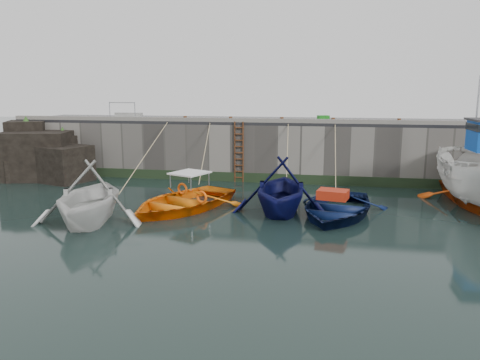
% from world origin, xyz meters
% --- Properties ---
extents(ground, '(120.00, 120.00, 0.00)m').
position_xyz_m(ground, '(0.00, 0.00, 0.00)').
color(ground, black).
rests_on(ground, ground).
extents(quay_back, '(30.00, 5.00, 3.00)m').
position_xyz_m(quay_back, '(0.00, 12.50, 1.50)').
color(quay_back, slate).
rests_on(quay_back, ground).
extents(road_back, '(30.00, 5.00, 0.16)m').
position_xyz_m(road_back, '(0.00, 12.50, 3.08)').
color(road_back, black).
rests_on(road_back, quay_back).
extents(kerb_back, '(30.00, 0.30, 0.20)m').
position_xyz_m(kerb_back, '(0.00, 10.15, 3.26)').
color(kerb_back, slate).
rests_on(kerb_back, road_back).
extents(algae_back, '(30.00, 0.08, 0.50)m').
position_xyz_m(algae_back, '(0.00, 9.96, 0.25)').
color(algae_back, black).
rests_on(algae_back, ground).
extents(rock_outcrop, '(5.85, 4.24, 3.41)m').
position_xyz_m(rock_outcrop, '(-12.92, 9.11, 1.26)').
color(rock_outcrop, black).
rests_on(rock_outcrop, ground).
extents(ladder, '(0.51, 0.08, 3.20)m').
position_xyz_m(ladder, '(-2.00, 9.91, 1.59)').
color(ladder, '#3F1E0F').
rests_on(ladder, ground).
extents(boat_near_white, '(5.24, 5.76, 2.61)m').
position_xyz_m(boat_near_white, '(-6.03, 1.44, 0.00)').
color(boat_near_white, silver).
rests_on(boat_near_white, ground).
extents(boat_near_white_rope, '(0.04, 6.60, 3.10)m').
position_xyz_m(boat_near_white_rope, '(-6.03, 6.97, 0.00)').
color(boat_near_white_rope, tan).
rests_on(boat_near_white_rope, ground).
extents(boat_near_blue, '(5.76, 6.60, 1.14)m').
position_xyz_m(boat_near_blue, '(-3.25, 4.02, 0.00)').
color(boat_near_blue, orange).
rests_on(boat_near_blue, ground).
extents(boat_near_blue_rope, '(0.04, 4.35, 3.10)m').
position_xyz_m(boat_near_blue_rope, '(-3.25, 8.26, 0.00)').
color(boat_near_blue_rope, tan).
rests_on(boat_near_blue_rope, ground).
extents(boat_near_blacktrim, '(4.28, 4.91, 2.52)m').
position_xyz_m(boat_near_blacktrim, '(0.79, 4.26, 0.00)').
color(boat_near_blacktrim, '#0A0C40').
rests_on(boat_near_blacktrim, ground).
extents(boat_near_blacktrim_rope, '(0.04, 4.16, 3.10)m').
position_xyz_m(boat_near_blacktrim_rope, '(0.79, 8.38, 0.00)').
color(boat_near_blacktrim_rope, tan).
rests_on(boat_near_blacktrim_rope, ground).
extents(boat_near_navy, '(4.85, 6.03, 1.11)m').
position_xyz_m(boat_near_navy, '(2.99, 4.20, 0.00)').
color(boat_near_navy, '#09153B').
rests_on(boat_near_navy, ground).
extents(boat_near_navy_rope, '(0.04, 4.20, 3.10)m').
position_xyz_m(boat_near_navy_rope, '(2.99, 8.35, 0.00)').
color(boat_near_navy_rope, tan).
rests_on(boat_near_navy_rope, ground).
extents(fish_crate, '(0.68, 0.60, 0.33)m').
position_xyz_m(fish_crate, '(2.30, 11.32, 3.32)').
color(fish_crate, '#157816').
rests_on(fish_crate, road_back).
extents(railing, '(1.60, 1.05, 1.00)m').
position_xyz_m(railing, '(-8.75, 11.25, 3.36)').
color(railing, '#A5A8AD').
rests_on(railing, road_back).
extents(bollard_a, '(0.18, 0.18, 0.28)m').
position_xyz_m(bollard_a, '(-5.00, 10.25, 3.30)').
color(bollard_a, '#3F1E0F').
rests_on(bollard_a, road_back).
extents(bollard_b, '(0.18, 0.18, 0.28)m').
position_xyz_m(bollard_b, '(-2.50, 10.25, 3.30)').
color(bollard_b, '#3F1E0F').
rests_on(bollard_b, road_back).
extents(bollard_c, '(0.18, 0.18, 0.28)m').
position_xyz_m(bollard_c, '(0.20, 10.25, 3.30)').
color(bollard_c, '#3F1E0F').
rests_on(bollard_c, road_back).
extents(bollard_d, '(0.18, 0.18, 0.28)m').
position_xyz_m(bollard_d, '(2.80, 10.25, 3.30)').
color(bollard_d, '#3F1E0F').
rests_on(bollard_d, road_back).
extents(bollard_e, '(0.18, 0.18, 0.28)m').
position_xyz_m(bollard_e, '(6.00, 10.25, 3.30)').
color(bollard_e, '#3F1E0F').
rests_on(bollard_e, road_back).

